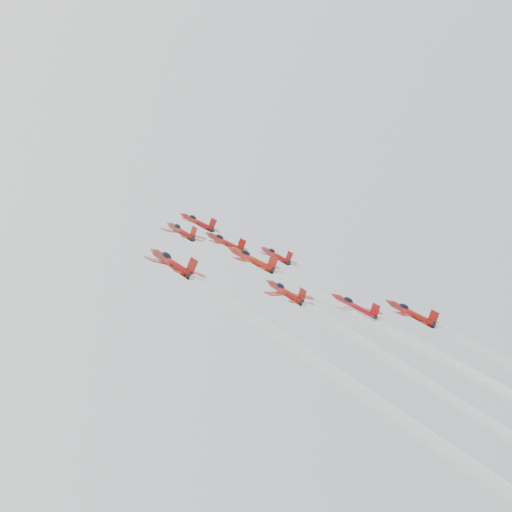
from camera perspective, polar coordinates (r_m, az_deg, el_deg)
jet_lead at (r=154.52m, az=-4.71°, el=2.73°), size 9.97×12.67×8.40m
jet_row2_left at (r=131.55m, az=-6.04°, el=1.99°), size 9.30×11.82×7.83m
jet_row2_center at (r=137.01m, az=-2.51°, el=1.12°), size 9.40×11.94×7.91m
jet_row2_right at (r=144.05m, az=1.56°, el=0.07°), size 9.28×11.79×7.81m
jet_center at (r=91.29m, az=17.06°, el=-9.96°), size 10.56×98.21×61.66m
jet_rear_farleft at (r=62.63m, az=12.80°, el=-13.80°), size 9.72×90.39×56.75m
jet_rear_left at (r=79.24m, az=19.70°, el=-12.76°), size 8.45×78.59×49.34m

